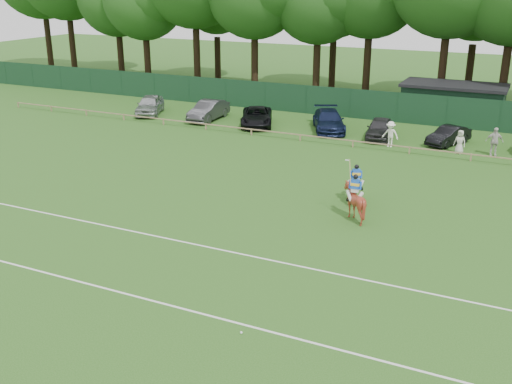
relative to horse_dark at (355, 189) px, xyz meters
The scene contains 20 objects.
ground 8.56m from the horse_dark, 120.33° to the right, with size 160.00×160.00×0.00m, color #1E4C14.
horse_dark is the anchor object (origin of this frame).
horse_chestnut 2.44m from the horse_dark, 75.11° to the right, with size 1.46×1.65×1.81m, color maroon.
sedan_silver 26.32m from the horse_dark, 149.14° to the left, with size 1.94×4.83×1.65m, color #A5A9AB.
sedan_grey 21.76m from the horse_dark, 140.72° to the left, with size 1.71×4.90×1.62m, color #333335.
suv_black 18.38m from the horse_dark, 131.97° to the left, with size 2.41×5.23×1.45m, color black.
sedan_navy 15.90m from the horse_dark, 113.95° to the left, with size 2.22×5.45×1.58m, color #111A37.
hatch_grey 14.09m from the horse_dark, 99.17° to the left, with size 1.77×4.40×1.50m, color #2C2C2E.
estate_black 14.51m from the horse_dark, 79.32° to the left, with size 1.39×3.98×1.31m, color black.
spectator_left 11.90m from the horse_dark, 94.66° to the left, with size 1.18×0.68×1.83m, color white.
spectator_mid 13.91m from the horse_dark, 65.04° to the left, with size 1.15×0.48×1.96m, color beige.
spectator_right 12.72m from the horse_dark, 72.96° to the left, with size 0.80×0.52×1.63m, color beige.
rider_dark 0.70m from the horse_dark, 66.52° to the right, with size 0.90×0.57×1.41m.
rider_chestnut 2.62m from the horse_dark, 75.23° to the right, with size 0.94×0.56×2.05m.
polo_ball 13.91m from the horse_dark, 89.33° to the right, with size 0.09×0.09×0.09m, color silver.
pitch_lines 11.71m from the horse_dark, 111.63° to the right, with size 60.00×5.10×0.01m.
pitch_rail 11.48m from the horse_dark, 112.03° to the left, with size 62.10×0.10×0.50m.
perimeter_fence 20.11m from the horse_dark, 102.36° to the left, with size 92.08×0.08×2.50m.
utility_shed 22.72m from the horse_dark, 85.72° to the left, with size 8.40×4.40×3.04m.
tree_row 27.75m from the horse_dark, 94.77° to the left, with size 96.00×12.00×21.00m, color #26561C, non-canonical shape.
Camera 1 is at (12.39, -22.07, 11.39)m, focal length 42.00 mm.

